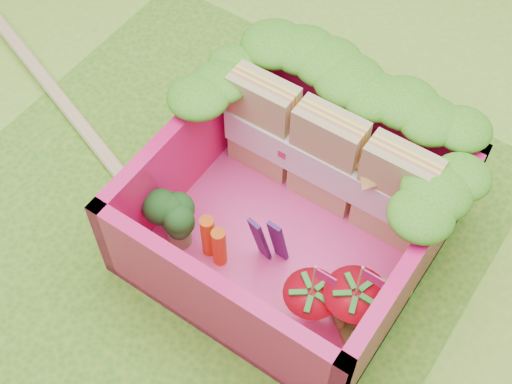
{
  "coord_description": "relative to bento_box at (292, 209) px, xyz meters",
  "views": [
    {
      "loc": [
        1.31,
        -1.5,
        3.12
      ],
      "look_at": [
        0.21,
        0.11,
        0.28
      ],
      "focal_mm": 50.0,
      "sensor_mm": 36.0,
      "label": 1
    }
  ],
  "objects": [
    {
      "name": "carrot_sticks",
      "position": [
        -0.24,
        -0.31,
        -0.09
      ],
      "size": [
        0.14,
        0.08,
        0.27
      ],
      "color": "#D86112",
      "rests_on": "bento_floor"
    },
    {
      "name": "purple_wedges",
      "position": [
        -0.01,
        -0.18,
        -0.04
      ],
      "size": [
        0.15,
        0.07,
        0.38
      ],
      "color": "#41195A",
      "rests_on": "bento_floor"
    },
    {
      "name": "bento_floor",
      "position": [
        -0.0,
        0.0,
        -0.25
      ],
      "size": [
        1.3,
        1.3,
        0.05
      ],
      "primitive_type": "cube",
      "color": "#F03D91",
      "rests_on": "placemat"
    },
    {
      "name": "lettuce_ruffle",
      "position": [
        -0.0,
        0.46,
        0.33
      ],
      "size": [
        1.43,
        0.77,
        0.11
      ],
      "color": "#2D8217",
      "rests_on": "bento_box"
    },
    {
      "name": "strawberry_left",
      "position": [
        0.31,
        -0.33,
        -0.09
      ],
      "size": [
        0.25,
        0.25,
        0.49
      ],
      "color": "red",
      "rests_on": "bento_floor"
    },
    {
      "name": "broccoli",
      "position": [
        -0.43,
        -0.34,
        -0.04
      ],
      "size": [
        0.33,
        0.33,
        0.26
      ],
      "color": "#6BAF55",
      "rests_on": "bento_floor"
    },
    {
      "name": "placemat",
      "position": [
        -0.41,
        -0.11,
        -0.29
      ],
      "size": [
        2.6,
        2.6,
        0.03
      ],
      "primitive_type": "cube",
      "color": "#498F20",
      "rests_on": "ground"
    },
    {
      "name": "snap_peas",
      "position": [
        0.5,
        -0.16,
        -0.2
      ],
      "size": [
        0.31,
        0.51,
        0.05
      ],
      "color": "#69C33D",
      "rests_on": "bento_floor"
    },
    {
      "name": "sandwich_stack",
      "position": [
        0.01,
        0.3,
        0.07
      ],
      "size": [
        1.09,
        0.18,
        0.6
      ],
      "color": "tan",
      "rests_on": "bento_floor"
    },
    {
      "name": "strawberry_right",
      "position": [
        0.48,
        -0.24,
        -0.08
      ],
      "size": [
        0.28,
        0.28,
        0.52
      ],
      "color": "red",
      "rests_on": "bento_floor"
    },
    {
      "name": "ground",
      "position": [
        -0.41,
        -0.11,
        -0.31
      ],
      "size": [
        14.0,
        14.0,
        0.0
      ],
      "primitive_type": "plane",
      "color": "#8AB934",
      "rests_on": "ground"
    },
    {
      "name": "chopsticks",
      "position": [
        -1.47,
        -0.01,
        -0.25
      ],
      "size": [
        2.1,
        0.74,
        0.05
      ],
      "color": "#E8BE7F",
      "rests_on": "placemat"
    },
    {
      "name": "bento_box",
      "position": [
        0.0,
        0.0,
        0.0
      ],
      "size": [
        1.3,
        1.3,
        0.55
      ],
      "color": "#E81362",
      "rests_on": "placemat"
    }
  ]
}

